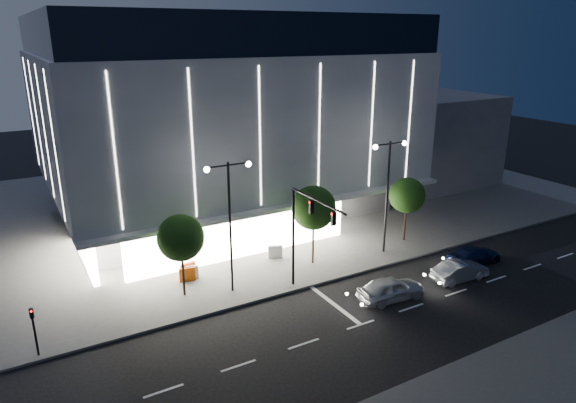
{
  "coord_description": "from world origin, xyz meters",
  "views": [
    {
      "loc": [
        -15.09,
        -22.58,
        16.59
      ],
      "look_at": [
        2.39,
        7.93,
        5.0
      ],
      "focal_mm": 32.0,
      "sensor_mm": 36.0,
      "label": 1
    }
  ],
  "objects_px": {
    "street_lamp_east": "(388,181)",
    "barrier_b": "(190,273)",
    "barrier_a": "(187,274)",
    "tree_left": "(181,240)",
    "tree_right": "(407,197)",
    "barrier_c": "(188,270)",
    "street_lamp_west": "(230,209)",
    "car_second": "(460,271)",
    "ped_signal_far": "(34,327)",
    "traffic_mast": "(305,224)",
    "tree_mid": "(314,210)",
    "car_lead": "(391,289)",
    "car_third": "(474,255)",
    "barrier_d": "(275,252)"
  },
  "relations": [
    {
      "from": "tree_left",
      "to": "barrier_b",
      "type": "distance_m",
      "value": 4.03
    },
    {
      "from": "barrier_a",
      "to": "barrier_c",
      "type": "xyz_separation_m",
      "value": [
        0.3,
        0.67,
        0.0
      ]
    },
    {
      "from": "barrier_b",
      "to": "car_third",
      "type": "bearing_deg",
      "value": -19.42
    },
    {
      "from": "barrier_a",
      "to": "barrier_c",
      "type": "distance_m",
      "value": 0.73
    },
    {
      "from": "street_lamp_west",
      "to": "street_lamp_east",
      "type": "distance_m",
      "value": 13.0
    },
    {
      "from": "barrier_c",
      "to": "barrier_d",
      "type": "height_order",
      "value": "same"
    },
    {
      "from": "traffic_mast",
      "to": "street_lamp_west",
      "type": "height_order",
      "value": "street_lamp_west"
    },
    {
      "from": "car_second",
      "to": "car_third",
      "type": "distance_m",
      "value": 3.38
    },
    {
      "from": "ped_signal_far",
      "to": "tree_left",
      "type": "xyz_separation_m",
      "value": [
        9.03,
        2.52,
        2.15
      ]
    },
    {
      "from": "ped_signal_far",
      "to": "barrier_b",
      "type": "distance_m",
      "value": 11.1
    },
    {
      "from": "car_third",
      "to": "traffic_mast",
      "type": "bearing_deg",
      "value": 83.78
    },
    {
      "from": "ped_signal_far",
      "to": "tree_mid",
      "type": "relative_size",
      "value": 0.49
    },
    {
      "from": "ped_signal_far",
      "to": "barrier_d",
      "type": "bearing_deg",
      "value": 15.52
    },
    {
      "from": "traffic_mast",
      "to": "barrier_c",
      "type": "bearing_deg",
      "value": 133.5
    },
    {
      "from": "car_third",
      "to": "barrier_d",
      "type": "distance_m",
      "value": 15.0
    },
    {
      "from": "car_second",
      "to": "barrier_c",
      "type": "xyz_separation_m",
      "value": [
        -16.47,
        9.78,
        -0.05
      ]
    },
    {
      "from": "street_lamp_west",
      "to": "car_second",
      "type": "relative_size",
      "value": 2.11
    },
    {
      "from": "car_third",
      "to": "barrier_d",
      "type": "relative_size",
      "value": 4.1
    },
    {
      "from": "car_second",
      "to": "barrier_c",
      "type": "bearing_deg",
      "value": 62.57
    },
    {
      "from": "tree_left",
      "to": "barrier_d",
      "type": "distance_m",
      "value": 8.94
    },
    {
      "from": "barrier_a",
      "to": "car_second",
      "type": "bearing_deg",
      "value": -18.47
    },
    {
      "from": "tree_right",
      "to": "car_second",
      "type": "height_order",
      "value": "tree_right"
    },
    {
      "from": "car_lead",
      "to": "barrier_c",
      "type": "height_order",
      "value": "car_lead"
    },
    {
      "from": "barrier_a",
      "to": "barrier_c",
      "type": "height_order",
      "value": "same"
    },
    {
      "from": "street_lamp_west",
      "to": "barrier_b",
      "type": "height_order",
      "value": "street_lamp_west"
    },
    {
      "from": "tree_right",
      "to": "barrier_d",
      "type": "distance_m",
      "value": 11.7
    },
    {
      "from": "traffic_mast",
      "to": "ped_signal_far",
      "type": "bearing_deg",
      "value": 175.85
    },
    {
      "from": "street_lamp_east",
      "to": "barrier_b",
      "type": "relative_size",
      "value": 8.18
    },
    {
      "from": "car_second",
      "to": "barrier_b",
      "type": "height_order",
      "value": "car_second"
    },
    {
      "from": "street_lamp_west",
      "to": "tree_mid",
      "type": "relative_size",
      "value": 1.46
    },
    {
      "from": "traffic_mast",
      "to": "tree_right",
      "type": "bearing_deg",
      "value": 17.02
    },
    {
      "from": "tree_right",
      "to": "barrier_a",
      "type": "height_order",
      "value": "tree_right"
    },
    {
      "from": "ped_signal_far",
      "to": "street_lamp_east",
      "type": "bearing_deg",
      "value": 3.44
    },
    {
      "from": "car_lead",
      "to": "barrier_b",
      "type": "relative_size",
      "value": 4.14
    },
    {
      "from": "car_third",
      "to": "barrier_d",
      "type": "xyz_separation_m",
      "value": [
        -12.67,
        8.04,
        -0.0
      ]
    },
    {
      "from": "ped_signal_far",
      "to": "barrier_a",
      "type": "bearing_deg",
      "value": 23.84
    },
    {
      "from": "barrier_d",
      "to": "tree_right",
      "type": "bearing_deg",
      "value": 11.15
    },
    {
      "from": "tree_right",
      "to": "car_second",
      "type": "xyz_separation_m",
      "value": [
        -1.41,
        -7.29,
        -3.18
      ]
    },
    {
      "from": "street_lamp_west",
      "to": "tree_left",
      "type": "distance_m",
      "value": 3.69
    },
    {
      "from": "tree_left",
      "to": "tree_right",
      "type": "height_order",
      "value": "tree_left"
    },
    {
      "from": "street_lamp_east",
      "to": "tree_left",
      "type": "distance_m",
      "value": 16.12
    },
    {
      "from": "street_lamp_east",
      "to": "barrier_a",
      "type": "xyz_separation_m",
      "value": [
        -15.16,
        2.85,
        -5.31
      ]
    },
    {
      "from": "barrier_c",
      "to": "car_third",
      "type": "bearing_deg",
      "value": -34.31
    },
    {
      "from": "ped_signal_far",
      "to": "tree_mid",
      "type": "distance_m",
      "value": 19.35
    },
    {
      "from": "car_lead",
      "to": "barrier_b",
      "type": "xyz_separation_m",
      "value": [
        -10.45,
        8.93,
        -0.12
      ]
    },
    {
      "from": "street_lamp_east",
      "to": "barrier_a",
      "type": "height_order",
      "value": "street_lamp_east"
    },
    {
      "from": "barrier_a",
      "to": "barrier_b",
      "type": "relative_size",
      "value": 1.0
    },
    {
      "from": "ped_signal_far",
      "to": "tree_mid",
      "type": "height_order",
      "value": "tree_mid"
    },
    {
      "from": "street_lamp_west",
      "to": "tree_right",
      "type": "xyz_separation_m",
      "value": [
        16.03,
        1.02,
        -2.07
      ]
    },
    {
      "from": "car_second",
      "to": "barrier_b",
      "type": "xyz_separation_m",
      "value": [
        -16.51,
        9.19,
        -0.05
      ]
    }
  ]
}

